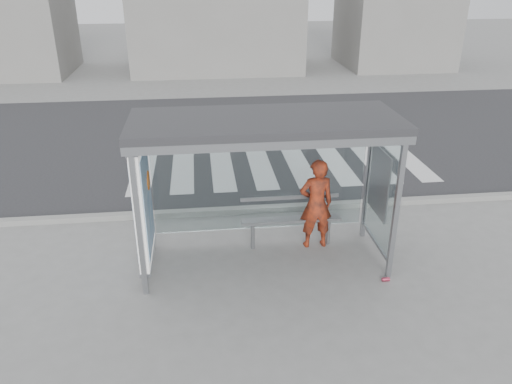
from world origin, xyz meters
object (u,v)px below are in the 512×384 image
Objects in this scene: bus_shelter at (242,156)px; soda_can at (386,279)px; person at (316,204)px; bench at (291,219)px.

soda_can is at bearing -21.37° from bus_shelter.
person is at bearing 15.92° from bus_shelter.
bus_shelter is 1.75m from bench.
bench is at bearing -9.05° from person.
person is 1.78m from soda_can.
bus_shelter is 3.13m from soda_can.
soda_can is (2.28, -0.89, -1.95)m from bus_shelter.
soda_can is (0.92, -1.28, -0.82)m from person.
bench is (-0.44, 0.05, -0.30)m from person.
person is 13.69× the size of soda_can.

